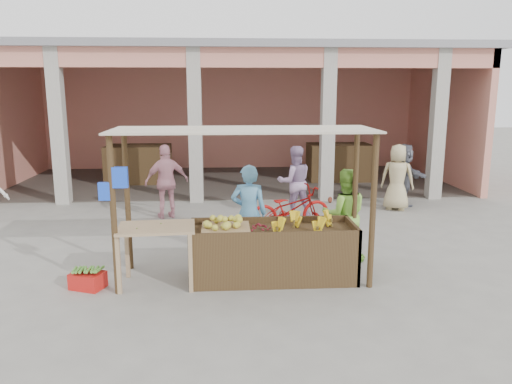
{
  "coord_description": "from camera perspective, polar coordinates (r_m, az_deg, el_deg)",
  "views": [
    {
      "loc": [
        -0.24,
        -7.52,
        2.99
      ],
      "look_at": [
        0.31,
        1.2,
        1.17
      ],
      "focal_mm": 35.0,
      "sensor_mm": 36.0,
      "label": 1
    }
  ],
  "objects": [
    {
      "name": "shopper_d",
      "position": [
        13.41,
        16.56,
        2.09
      ],
      "size": [
        0.87,
        1.64,
        1.68
      ],
      "primitive_type": "imported",
      "rotation": [
        0.0,
        0.0,
        1.73
      ],
      "color": "#535662",
      "rests_on": "ground"
    },
    {
      "name": "vendor_green",
      "position": [
        8.85,
        10.08,
        -2.32
      ],
      "size": [
        0.86,
        0.54,
        1.72
      ],
      "primitive_type": "imported",
      "rotation": [
        0.0,
        0.0,
        3.06
      ],
      "color": "#81C13F",
      "rests_on": "ground"
    },
    {
      "name": "produce_sacks",
      "position": [
        13.39,
        9.26,
        0.15
      ],
      "size": [
        0.85,
        0.53,
        0.64
      ],
      "color": "maroon",
      "rests_on": "ground"
    },
    {
      "name": "vendor_blue",
      "position": [
        8.67,
        -0.83,
        -2.07
      ],
      "size": [
        0.74,
        0.59,
        1.83
      ],
      "primitive_type": "imported",
      "rotation": [
        0.0,
        0.0,
        3.01
      ],
      "color": "#589BCA",
      "rests_on": "ground"
    },
    {
      "name": "stall_awning",
      "position": [
        7.65,
        -1.9,
        4.17
      ],
      "size": [
        4.09,
        1.35,
        2.39
      ],
      "color": "#45331B",
      "rests_on": "ground"
    },
    {
      "name": "shopper_b",
      "position": [
        11.74,
        -10.19,
        1.46
      ],
      "size": [
        1.22,
        0.92,
        1.84
      ],
      "primitive_type": "imported",
      "rotation": [
        0.0,
        0.0,
        3.5
      ],
      "color": "#C4828F",
      "rests_on": "ground"
    },
    {
      "name": "plantain_bundle",
      "position": [
        8.06,
        -18.74,
        -8.49
      ],
      "size": [
        0.36,
        0.25,
        0.07
      ],
      "primitive_type": null,
      "color": "#549435",
      "rests_on": "red_crate"
    },
    {
      "name": "side_table",
      "position": [
        7.78,
        -11.27,
        -4.89
      ],
      "size": [
        1.2,
        0.84,
        0.93
      ],
      "rotation": [
        0.0,
        0.0,
        0.07
      ],
      "color": "tan",
      "rests_on": "ground"
    },
    {
      "name": "fruit_stall",
      "position": [
        7.99,
        1.91,
        -7.14
      ],
      "size": [
        2.6,
        0.95,
        0.8
      ],
      "primitive_type": "cube",
      "color": "#45331B",
      "rests_on": "ground"
    },
    {
      "name": "melon_tray",
      "position": [
        7.85,
        -3.49,
        -3.72
      ],
      "size": [
        0.75,
        0.65,
        0.2
      ],
      "color": "#99784F",
      "rests_on": "fruit_stall"
    },
    {
      "name": "market_building",
      "position": [
        16.45,
        -2.64,
        10.78
      ],
      "size": [
        14.4,
        6.4,
        4.2
      ],
      "color": "tan",
      "rests_on": "ground"
    },
    {
      "name": "shopper_f",
      "position": [
        11.68,
        4.43,
        1.55
      ],
      "size": [
        0.95,
        0.62,
        1.84
      ],
      "primitive_type": "imported",
      "rotation": [
        0.0,
        0.0,
        3.26
      ],
      "color": "#9E80A8",
      "rests_on": "ground"
    },
    {
      "name": "banana_heap",
      "position": [
        7.88,
        5.39,
        -3.66
      ],
      "size": [
        1.06,
        0.58,
        0.19
      ],
      "primitive_type": null,
      "color": "yellow",
      "rests_on": "fruit_stall"
    },
    {
      "name": "motorcycle",
      "position": [
        10.58,
        3.89,
        -1.83
      ],
      "size": [
        1.18,
        2.04,
        1.01
      ],
      "primitive_type": "imported",
      "rotation": [
        0.0,
        0.0,
        1.86
      ],
      "color": "#930D0A",
      "rests_on": "ground"
    },
    {
      "name": "berry_heap",
      "position": [
        7.79,
        0.32,
        -4.04
      ],
      "size": [
        0.41,
        0.34,
        0.13
      ],
      "primitive_type": "ellipsoid",
      "color": "maroon",
      "rests_on": "fruit_stall"
    },
    {
      "name": "shopper_c",
      "position": [
        12.82,
        15.87,
        2.02
      ],
      "size": [
        1.04,
        0.89,
        1.82
      ],
      "primitive_type": "imported",
      "rotation": [
        0.0,
        0.0,
        2.71
      ],
      "color": "tan",
      "rests_on": "ground"
    },
    {
      "name": "papaya_pile",
      "position": [
        7.71,
        -11.35,
        -3.08
      ],
      "size": [
        0.77,
        0.44,
        0.22
      ],
      "primitive_type": null,
      "color": "#578D2E",
      "rests_on": "side_table"
    },
    {
      "name": "red_crate",
      "position": [
        8.11,
        -18.66,
        -9.55
      ],
      "size": [
        0.57,
        0.49,
        0.25
      ],
      "primitive_type": "cube",
      "rotation": [
        0.0,
        0.0,
        -0.37
      ],
      "color": "red",
      "rests_on": "ground"
    },
    {
      "name": "ground",
      "position": [
        8.1,
        -1.69,
        -9.89
      ],
      "size": [
        60.0,
        60.0,
        0.0
      ],
      "primitive_type": "plane",
      "color": "slate",
      "rests_on": "ground"
    }
  ]
}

